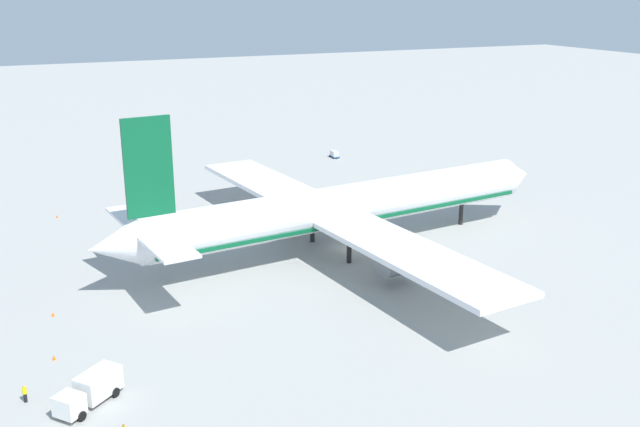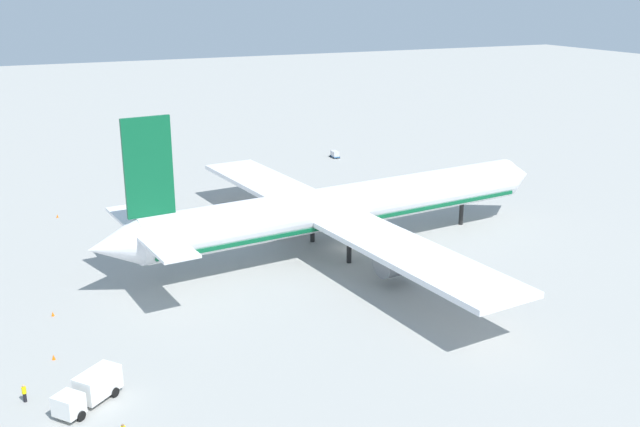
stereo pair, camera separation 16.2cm
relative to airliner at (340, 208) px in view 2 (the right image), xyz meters
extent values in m
plane|color=#9E9E99|center=(1.37, 0.13, -6.33)|extent=(600.00, 600.00, 0.00)
cylinder|color=white|center=(1.37, 0.13, 0.24)|extent=(62.07, 12.64, 6.10)
cone|color=white|center=(34.50, 3.68, 0.24)|extent=(5.49, 6.47, 5.98)
cone|color=white|center=(-32.38, -3.48, 0.24)|extent=(6.69, 6.42, 5.80)
cube|color=#0C5933|center=(-27.36, -2.94, 9.42)|extent=(6.02, 1.14, 12.27)
cube|color=white|center=(-28.54, 3.38, 1.46)|extent=(5.54, 11.39, 0.36)
cube|color=white|center=(-27.17, -9.36, 1.46)|extent=(5.54, 11.39, 0.36)
cube|color=white|center=(-3.76, 19.05, -0.68)|extent=(12.42, 33.38, 0.70)
cylinder|color=slate|center=(-2.25, 14.29, -3.07)|extent=(5.22, 4.57, 4.08)
cube|color=white|center=(0.35, -19.44, -0.68)|extent=(12.42, 33.38, 0.70)
cylinder|color=slate|center=(0.83, -14.47, -3.07)|extent=(5.03, 4.54, 4.08)
cylinder|color=black|center=(22.86, 2.43, -4.57)|extent=(0.70, 0.70, 3.52)
cylinder|color=black|center=(-2.24, 4.83, -4.57)|extent=(0.70, 0.70, 3.52)
cylinder|color=black|center=(-1.17, -5.22, -4.57)|extent=(0.70, 0.70, 3.52)
cube|color=#0C5933|center=(1.37, 0.13, -1.44)|extent=(59.58, 12.07, 0.50)
cube|color=white|center=(-40.84, -28.94, -4.95)|extent=(3.02, 3.05, 1.86)
cube|color=white|center=(-37.99, -26.62, -4.74)|extent=(4.71, 4.42, 2.29)
cube|color=black|center=(-41.40, -29.39, -4.49)|extent=(1.27, 1.53, 0.82)
cylinder|color=black|center=(-39.97, -29.69, -5.88)|extent=(0.89, 0.80, 0.90)
cylinder|color=black|center=(-41.40, -27.93, -5.88)|extent=(0.89, 0.80, 0.90)
cylinder|color=black|center=(-36.59, -26.95, -5.88)|extent=(0.89, 0.80, 0.90)
cylinder|color=black|center=(-38.02, -25.18, -5.88)|extent=(0.89, 0.80, 0.90)
cube|color=#26598C|center=(25.33, 54.24, -6.06)|extent=(1.66, 3.03, 0.15)
cylinder|color=#333338|center=(25.17, 52.49, -6.06)|extent=(0.13, 0.60, 0.08)
cube|color=silver|center=(25.33, 54.24, -5.41)|extent=(1.48, 2.55, 1.14)
cylinder|color=black|center=(25.93, 53.08, -6.13)|extent=(0.16, 0.41, 0.40)
cylinder|color=black|center=(24.53, 53.21, -6.13)|extent=(0.16, 0.41, 0.40)
cylinder|color=black|center=(26.13, 55.28, -6.13)|extent=(0.16, 0.41, 0.40)
cylinder|color=black|center=(24.73, 55.41, -6.13)|extent=(0.16, 0.41, 0.40)
sphere|color=#8C6647|center=(-37.11, -34.45, -4.74)|extent=(0.23, 0.23, 0.23)
cylinder|color=black|center=(-44.28, -24.38, -5.90)|extent=(0.45, 0.45, 0.87)
cylinder|color=yellow|center=(-44.28, -24.38, -5.14)|extent=(0.56, 0.56, 0.65)
sphere|color=tan|center=(-44.28, -24.38, -4.70)|extent=(0.24, 0.24, 0.24)
cone|color=orange|center=(-40.21, -6.20, -6.06)|extent=(0.36, 0.36, 0.55)
cone|color=orange|center=(42.65, 24.17, -6.06)|extent=(0.36, 0.36, 0.55)
cone|color=orange|center=(-41.13, -17.14, -6.06)|extent=(0.36, 0.36, 0.55)
cone|color=orange|center=(-35.90, 33.30, -6.06)|extent=(0.36, 0.36, 0.55)
camera|label=1|loc=(-44.12, -88.88, 30.14)|focal=40.69mm
camera|label=2|loc=(-43.97, -88.94, 30.14)|focal=40.69mm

